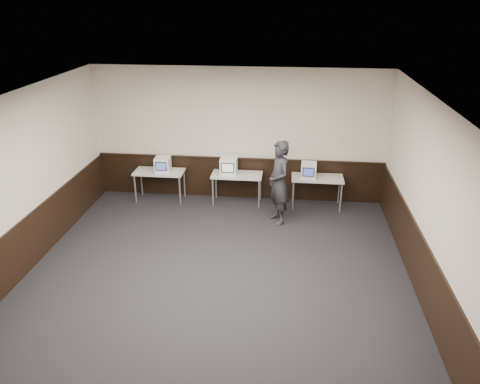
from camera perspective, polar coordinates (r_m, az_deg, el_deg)
name	(u,v)px	position (r m, az deg, el deg)	size (l,w,h in m)	color
floor	(214,288)	(8.31, -3.24, -11.59)	(8.00, 8.00, 0.00)	black
ceiling	(209,106)	(7.00, -3.83, 10.46)	(8.00, 8.00, 0.00)	white
back_wall	(239,135)	(11.24, -0.15, 6.97)	(7.00, 7.00, 0.00)	silver
left_wall	(6,195)	(8.78, -26.66, -0.33)	(8.00, 8.00, 0.00)	silver
right_wall	(437,215)	(7.77, 22.88, -2.56)	(8.00, 8.00, 0.00)	silver
wainscot_back	(239,178)	(11.58, -0.16, 1.71)	(6.98, 0.04, 1.00)	black
wainscot_left	(19,252)	(9.22, -25.34, -6.62)	(0.04, 7.98, 1.00)	black
wainscot_right	(424,276)	(8.27, 21.56, -9.45)	(0.04, 7.98, 1.00)	black
wainscot_rail	(239,158)	(11.38, -0.17, 4.11)	(6.98, 0.06, 0.04)	black
desk_left	(159,174)	(11.52, -9.81, 2.19)	(1.20, 0.60, 0.75)	beige
desk_center	(237,177)	(11.16, -0.37, 1.85)	(1.20, 0.60, 0.75)	beige
desk_right	(317,180)	(11.12, 9.40, 1.44)	(1.20, 0.60, 0.75)	beige
emac_left	(163,164)	(11.39, -9.41, 3.33)	(0.38, 0.41, 0.36)	white
emac_center	(229,166)	(11.11, -1.38, 3.23)	(0.40, 0.43, 0.40)	white
emac_right	(309,170)	(11.00, 8.38, 2.65)	(0.37, 0.40, 0.35)	white
person	(279,183)	(10.17, 4.77, 1.14)	(0.68, 0.45, 1.87)	#25252A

